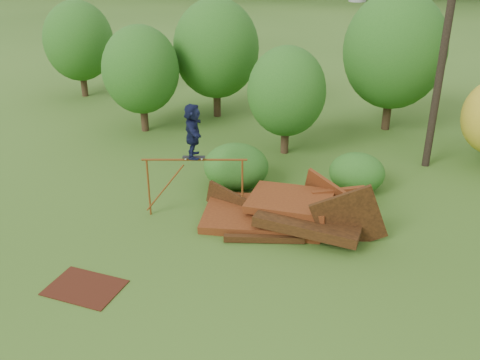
% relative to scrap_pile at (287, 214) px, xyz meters
% --- Properties ---
extents(ground, '(240.00, 240.00, 0.00)m').
position_rel_scrap_pile_xyz_m(ground, '(-0.53, -2.53, -0.38)').
color(ground, '#2D5116').
rests_on(ground, ground).
extents(scrap_pile, '(5.76, 3.16, 2.26)m').
position_rel_scrap_pile_xyz_m(scrap_pile, '(0.00, 0.00, 0.00)').
color(scrap_pile, '#4E220D').
rests_on(scrap_pile, ground).
extents(grind_rail, '(3.12, 0.82, 1.91)m').
position_rel_scrap_pile_xyz_m(grind_rail, '(-2.87, -0.03, 1.02)').
color(grind_rail, brown).
rests_on(grind_rail, ground).
extents(skateboard, '(0.70, 0.34, 0.07)m').
position_rel_scrap_pile_xyz_m(skateboard, '(-2.88, -0.03, 1.58)').
color(skateboard, black).
rests_on(skateboard, grind_rail).
extents(skater, '(0.94, 1.61, 1.65)m').
position_rel_scrap_pile_xyz_m(skater, '(-2.88, -0.03, 2.42)').
color(skater, '#131837').
rests_on(skater, skateboard).
extents(flat_plate, '(1.95, 1.49, 0.03)m').
position_rel_scrap_pile_xyz_m(flat_plate, '(-4.40, -4.35, -0.36)').
color(flat_plate, '#3C180C').
rests_on(flat_plate, ground).
extents(tree_0, '(3.28, 3.28, 4.63)m').
position_rel_scrap_pile_xyz_m(tree_0, '(-7.52, 6.85, 2.36)').
color(tree_0, black).
rests_on(tree_0, ground).
extents(tree_1, '(3.94, 3.94, 5.48)m').
position_rel_scrap_pile_xyz_m(tree_1, '(-4.96, 9.61, 2.83)').
color(tree_1, black).
rests_on(tree_1, ground).
extents(tree_2, '(3.03, 3.03, 4.27)m').
position_rel_scrap_pile_xyz_m(tree_2, '(-1.04, 5.75, 2.14)').
color(tree_2, black).
rests_on(tree_2, ground).
extents(tree_3, '(4.33, 4.33, 6.01)m').
position_rel_scrap_pile_xyz_m(tree_3, '(2.90, 9.63, 3.13)').
color(tree_3, black).
rests_on(tree_3, ground).
extents(tree_6, '(3.56, 3.56, 4.98)m').
position_rel_scrap_pile_xyz_m(tree_6, '(-12.84, 11.18, 2.54)').
color(tree_6, black).
rests_on(tree_6, ground).
extents(shrub_left, '(2.25, 2.08, 1.56)m').
position_rel_scrap_pile_xyz_m(shrub_left, '(-2.14, 2.21, 0.40)').
color(shrub_left, '#1A4E14').
rests_on(shrub_left, ground).
extents(shrub_right, '(1.88, 1.73, 1.34)m').
position_rel_scrap_pile_xyz_m(shrub_right, '(1.91, 2.94, 0.29)').
color(shrub_right, '#1A4E14').
rests_on(shrub_right, ground).
extents(utility_pole, '(1.40, 0.28, 11.12)m').
position_rel_scrap_pile_xyz_m(utility_pole, '(4.40, 5.77, 5.26)').
color(utility_pole, black).
rests_on(utility_pole, ground).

